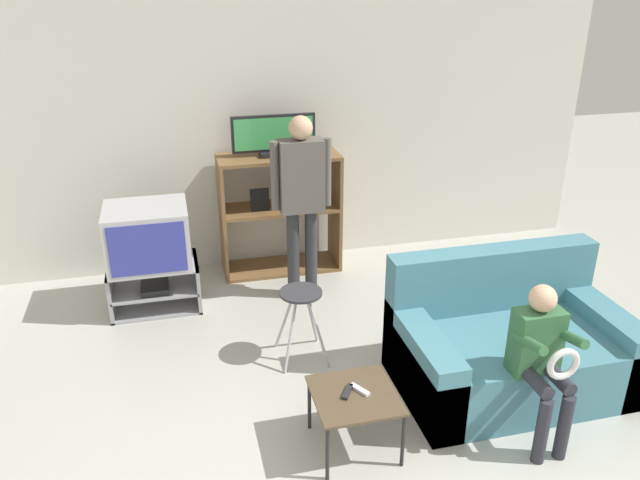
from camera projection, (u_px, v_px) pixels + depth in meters
The scene contains 12 objects.
wall_back at pixel (285, 134), 6.10m from camera, with size 6.40×0.06×2.60m.
tv_stand at pixel (155, 286), 5.52m from camera, with size 0.77×0.50×0.43m.
television_main at pixel (148, 236), 5.34m from camera, with size 0.70×0.59×0.52m.
media_shelf at pixel (280, 212), 6.08m from camera, with size 1.15×0.46×1.18m.
television_flat at pixel (274, 136), 5.78m from camera, with size 0.79×0.20×0.38m.
folding_stool at pixel (301, 305), 4.70m from camera, with size 0.36×0.40×0.58m.
snack_table at pixel (355, 399), 3.82m from camera, with size 0.52×0.52×0.40m.
remote_control_black at pixel (347, 392), 3.81m from camera, with size 0.04×0.14×0.02m, color #232328.
remote_control_white at pixel (360, 390), 3.83m from camera, with size 0.04×0.14×0.02m, color silver.
couch at pixel (509, 346), 4.47m from camera, with size 1.60×0.98×0.92m.
person_standing_adult at pixel (301, 191), 5.39m from camera, with size 0.53×0.20×1.68m.
person_seated_child at pixel (542, 354), 3.81m from camera, with size 0.33×0.43×1.05m.
Camera 1 is at (-1.12, -2.15, 2.79)m, focal length 35.00 mm.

